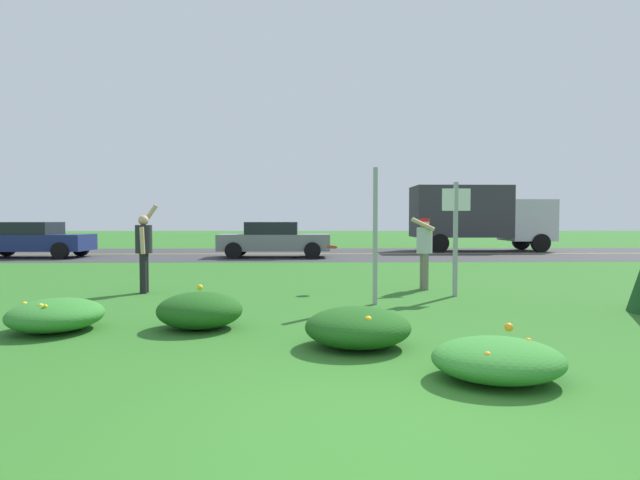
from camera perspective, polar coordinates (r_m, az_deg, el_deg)
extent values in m
plane|color=#2D6B23|center=(13.12, 0.91, -4.40)|extent=(120.00, 120.00, 0.00)
cube|color=#38383A|center=(22.73, 0.01, -1.58)|extent=(120.00, 9.04, 0.01)
cube|color=yellow|center=(22.73, 0.01, -1.57)|extent=(120.00, 0.16, 0.00)
ellipsoid|color=#337F2D|center=(5.18, 19.49, -12.64)|extent=(1.25, 1.06, 0.39)
sphere|color=orange|center=(5.36, 22.55, -10.55)|extent=(0.07, 0.07, 0.07)
sphere|color=orange|center=(4.80, 18.45, -12.28)|extent=(0.07, 0.07, 0.07)
sphere|color=orange|center=(5.69, 20.62, -9.23)|extent=(0.09, 0.09, 0.09)
ellipsoid|color=#337F2D|center=(7.86, -27.73, -7.52)|extent=(1.23, 1.30, 0.44)
sphere|color=yellow|center=(7.76, -29.47, -7.16)|extent=(0.07, 0.07, 0.07)
sphere|color=yellow|center=(7.70, -28.63, -7.05)|extent=(0.07, 0.07, 0.07)
sphere|color=yellow|center=(7.56, -29.08, -6.60)|extent=(0.08, 0.08, 0.08)
sphere|color=yellow|center=(7.45, -28.68, -6.61)|extent=(0.05, 0.05, 0.05)
sphere|color=yellow|center=(7.97, -30.47, -6.34)|extent=(0.09, 0.09, 0.09)
ellipsoid|color=#1E5619|center=(7.30, -13.46, -7.75)|extent=(1.19, 1.06, 0.51)
sphere|color=yellow|center=(7.70, -13.45, -5.25)|extent=(0.09, 0.09, 0.09)
sphere|color=yellow|center=(7.22, -15.11, -7.43)|extent=(0.06, 0.06, 0.06)
sphere|color=yellow|center=(7.02, -14.70, -7.84)|extent=(0.09, 0.09, 0.09)
ellipsoid|color=#1E5619|center=(6.12, 4.32, -9.82)|extent=(1.27, 1.17, 0.47)
sphere|color=yellow|center=(6.27, 3.43, -8.14)|extent=(0.07, 0.07, 0.07)
sphere|color=yellow|center=(5.97, 0.87, -9.62)|extent=(0.07, 0.07, 0.07)
sphere|color=yellow|center=(5.74, 5.47, -8.97)|extent=(0.09, 0.09, 0.09)
sphere|color=yellow|center=(5.89, 3.18, -9.87)|extent=(0.08, 0.08, 0.08)
cube|color=#93969B|center=(9.07, 6.27, 0.42)|extent=(0.07, 0.10, 2.46)
cube|color=#93969B|center=(10.37, 15.10, 0.08)|extent=(0.07, 0.10, 2.28)
cube|color=silver|center=(10.35, 15.19, 4.44)|extent=(0.56, 0.03, 0.44)
cylinder|color=#232328|center=(11.07, -19.35, 0.09)|extent=(0.34, 0.34, 0.59)
sphere|color=tan|center=(11.07, -19.38, 2.13)|extent=(0.21, 0.21, 0.21)
cylinder|color=black|center=(11.20, -19.20, -3.52)|extent=(0.14, 0.14, 0.83)
cylinder|color=black|center=(11.04, -19.41, -3.61)|extent=(0.14, 0.14, 0.83)
cylinder|color=tan|center=(11.24, -18.83, 2.59)|extent=(0.39, 0.12, 0.51)
cylinder|color=tan|center=(10.88, -19.50, -0.04)|extent=(0.12, 0.10, 0.56)
cylinder|color=#B2B2B7|center=(11.23, 11.75, -0.04)|extent=(0.34, 0.34, 0.56)
sphere|color=tan|center=(11.22, 11.77, 1.90)|extent=(0.21, 0.21, 0.21)
cylinder|color=#726B5B|center=(11.20, 11.85, -3.54)|extent=(0.14, 0.14, 0.80)
cylinder|color=#726B5B|center=(11.36, 11.60, -3.46)|extent=(0.14, 0.14, 0.80)
cylinder|color=tan|center=(11.01, 11.59, 1.75)|extent=(0.52, 0.13, 0.30)
cylinder|color=tan|center=(11.41, 11.37, -0.10)|extent=(0.12, 0.10, 0.53)
cylinder|color=red|center=(11.22, 11.77, 2.25)|extent=(0.22, 0.22, 0.07)
cylinder|color=red|center=(11.19, 11.31, 2.09)|extent=(0.15, 0.15, 0.02)
cylinder|color=red|center=(10.67, 1.31, -0.78)|extent=(0.26, 0.25, 0.09)
torus|color=red|center=(10.67, 1.31, -0.82)|extent=(0.26, 0.25, 0.09)
cube|color=navy|center=(23.54, -29.83, -0.24)|extent=(4.50, 1.82, 0.66)
cube|color=black|center=(23.57, -30.07, 1.14)|extent=(2.10, 1.64, 0.52)
cylinder|color=black|center=(23.65, -25.48, -0.86)|extent=(0.66, 0.22, 0.66)
cylinder|color=black|center=(22.05, -27.38, -1.10)|extent=(0.66, 0.22, 0.66)
cylinder|color=black|center=(25.09, -31.95, -0.81)|extent=(0.66, 0.22, 0.66)
cube|color=slate|center=(20.71, -5.18, -0.25)|extent=(4.50, 1.82, 0.66)
cube|color=black|center=(20.70, -5.46, 1.32)|extent=(2.10, 1.64, 0.52)
cylinder|color=black|center=(21.57, -0.90, -0.92)|extent=(0.66, 0.22, 0.66)
cylinder|color=black|center=(19.79, -0.87, -1.20)|extent=(0.66, 0.22, 0.66)
cylinder|color=black|center=(21.77, -9.09, -0.92)|extent=(0.66, 0.22, 0.66)
cylinder|color=black|center=(20.01, -9.79, -1.20)|extent=(0.66, 0.22, 0.66)
cube|color=#B7BABF|center=(26.97, 22.39, 2.07)|extent=(2.10, 2.30, 2.00)
cube|color=#333338|center=(25.82, 15.57, 3.11)|extent=(4.60, 2.30, 2.50)
cylinder|color=black|center=(28.08, 21.84, -0.12)|extent=(0.88, 0.26, 0.88)
cylinder|color=black|center=(26.07, 23.73, -0.32)|extent=(0.88, 0.26, 0.88)
cylinder|color=black|center=(26.56, 12.19, -0.14)|extent=(0.88, 0.26, 0.88)
cylinder|color=black|center=(24.43, 13.38, -0.35)|extent=(0.88, 0.26, 0.88)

